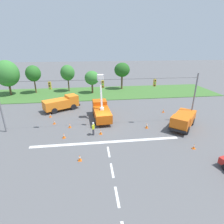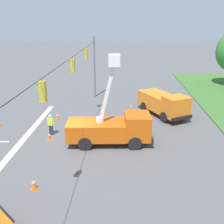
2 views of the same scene
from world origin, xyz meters
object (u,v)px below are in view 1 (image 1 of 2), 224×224
object	(u,v)px
tree_east	(92,78)
traffic_cone_lane_edge_b	(101,132)
utility_truck_support_near	(183,120)
traffic_cone_foreground_left	(70,125)
traffic_cone_near_bucket	(80,158)
traffic_cone_far_left	(50,115)
traffic_cone_lane_edge_a	(147,126)
traffic_cone_far_right	(194,146)
road_worker	(93,128)
traffic_cone_foreground_right	(54,122)
utility_truck_support_far	(62,103)
tree_far_east	(122,70)
traffic_cone_mid_left	(64,136)
tree_far_west	(7,74)
utility_truck_bucket_lift	(101,110)
tree_centre	(68,73)
tree_west	(33,74)
traffic_cone_mid_right	(163,111)

from	to	relation	value
tree_east	traffic_cone_lane_edge_b	world-z (taller)	tree_east
utility_truck_support_near	traffic_cone_foreground_left	distance (m)	15.68
traffic_cone_near_bucket	traffic_cone_far_left	size ratio (longest dim) A/B	1.01
traffic_cone_lane_edge_a	tree_east	bearing A→B (deg)	109.85
utility_truck_support_near	traffic_cone_far_right	world-z (taller)	utility_truck_support_near
utility_truck_support_near	road_worker	world-z (taller)	utility_truck_support_near
traffic_cone_far_left	road_worker	bearing A→B (deg)	-45.15
traffic_cone_far_left	traffic_cone_foreground_right	bearing A→B (deg)	-68.16
tree_east	utility_truck_support_far	distance (m)	12.16
road_worker	traffic_cone_lane_edge_a	bearing A→B (deg)	7.83
tree_far_east	traffic_cone_lane_edge_a	world-z (taller)	tree_far_east
traffic_cone_foreground_left	traffic_cone_mid_left	xyz separation A→B (m)	(-0.44, -2.86, -0.01)
utility_truck_support_near	traffic_cone_lane_edge_b	world-z (taller)	utility_truck_support_near
tree_far_west	utility_truck_bucket_lift	bearing A→B (deg)	-39.45
traffic_cone_lane_edge_a	traffic_cone_foreground_right	bearing A→B (deg)	167.04
road_worker	traffic_cone_foreground_left	xyz separation A→B (m)	(-3.21, 2.50, -0.67)
traffic_cone_mid_left	traffic_cone_lane_edge_a	xyz separation A→B (m)	(11.00, 1.38, 0.06)
utility_truck_support_near	tree_east	bearing A→B (deg)	121.25
traffic_cone_lane_edge_a	traffic_cone_far_right	xyz separation A→B (m)	(3.61, -5.60, -0.09)
traffic_cone_lane_edge_b	tree_centre	bearing A→B (deg)	105.40
tree_west	utility_truck_support_near	bearing A→B (deg)	-40.44
utility_truck_support_far	traffic_cone_mid_left	size ratio (longest dim) A/B	9.46
utility_truck_bucket_lift	traffic_cone_mid_left	size ratio (longest dim) A/B	10.12
traffic_cone_lane_edge_a	traffic_cone_far_right	world-z (taller)	traffic_cone_lane_edge_a
tree_far_east	traffic_cone_lane_edge_a	bearing A→B (deg)	-91.35
tree_far_west	traffic_cone_far_left	bearing A→B (deg)	-51.61
traffic_cone_foreground_right	traffic_cone_far_right	distance (m)	18.64
traffic_cone_foreground_left	traffic_cone_far_right	xyz separation A→B (m)	(14.18, -7.08, -0.04)
tree_centre	traffic_cone_foreground_right	world-z (taller)	tree_centre
tree_centre	traffic_cone_lane_edge_b	xyz separation A→B (m)	(6.24, -22.65, -4.20)
utility_truck_support_near	road_worker	distance (m)	12.36
traffic_cone_far_right	traffic_cone_foreground_left	bearing A→B (deg)	153.45
traffic_cone_foreground_right	traffic_cone_mid_right	size ratio (longest dim) A/B	0.86
utility_truck_bucket_lift	traffic_cone_far_right	xyz separation A→B (m)	(9.59, -9.68, -1.09)
tree_east	utility_truck_support_far	size ratio (longest dim) A/B	0.82
utility_truck_support_near	traffic_cone_lane_edge_a	distance (m)	5.06
tree_far_west	traffic_cone_mid_right	bearing A→B (deg)	-25.99
traffic_cone_far_left	utility_truck_support_near	bearing A→B (deg)	-17.66
traffic_cone_lane_edge_b	tree_east	bearing A→B (deg)	91.67
traffic_cone_foreground_left	traffic_cone_mid_right	world-z (taller)	traffic_cone_mid_right
utility_truck_bucket_lift	traffic_cone_far_left	distance (m)	8.28
utility_truck_bucket_lift	traffic_cone_far_left	xyz separation A→B (m)	(-8.05, 1.62, -1.06)
utility_truck_bucket_lift	utility_truck_support_far	world-z (taller)	utility_truck_bucket_lift
traffic_cone_near_bucket	utility_truck_bucket_lift	bearing A→B (deg)	74.35
utility_truck_support_near	traffic_cone_far_right	bearing A→B (deg)	-104.68
tree_far_west	traffic_cone_far_left	world-z (taller)	tree_far_west
traffic_cone_foreground_left	traffic_cone_foreground_right	size ratio (longest dim) A/B	1.15
utility_truck_bucket_lift	traffic_cone_lane_edge_a	size ratio (longest dim) A/B	8.75
tree_east	traffic_cone_foreground_left	world-z (taller)	tree_east
road_worker	traffic_cone_foreground_left	distance (m)	4.13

